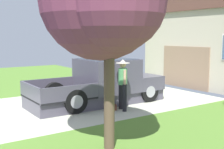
{
  "coord_description": "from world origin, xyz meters",
  "views": [
    {
      "loc": [
        9.44,
        -1.23,
        2.48
      ],
      "look_at": [
        0.89,
        4.55,
        1.13
      ],
      "focal_mm": 46.92,
      "sensor_mm": 36.0,
      "label": 1
    }
  ],
  "objects_px": {
    "pickup_truck": "(105,83)",
    "person_with_hat": "(123,81)",
    "front_yard_tree": "(105,0)",
    "handbag": "(112,106)"
  },
  "relations": [
    {
      "from": "front_yard_tree",
      "to": "person_with_hat",
      "type": "bearing_deg",
      "value": 137.21
    },
    {
      "from": "pickup_truck",
      "to": "front_yard_tree",
      "type": "distance_m",
      "value": 5.19
    },
    {
      "from": "pickup_truck",
      "to": "front_yard_tree",
      "type": "bearing_deg",
      "value": -32.4
    },
    {
      "from": "person_with_hat",
      "to": "front_yard_tree",
      "type": "xyz_separation_m",
      "value": [
        2.46,
        -2.28,
        2.26
      ]
    },
    {
      "from": "front_yard_tree",
      "to": "handbag",
      "type": "bearing_deg",
      "value": 143.32
    },
    {
      "from": "handbag",
      "to": "person_with_hat",
      "type": "bearing_deg",
      "value": 51.1
    },
    {
      "from": "pickup_truck",
      "to": "person_with_hat",
      "type": "relative_size",
      "value": 2.94
    },
    {
      "from": "person_with_hat",
      "to": "front_yard_tree",
      "type": "bearing_deg",
      "value": 150.24
    },
    {
      "from": "pickup_truck",
      "to": "person_with_hat",
      "type": "height_order",
      "value": "person_with_hat"
    },
    {
      "from": "pickup_truck",
      "to": "handbag",
      "type": "bearing_deg",
      "value": -21.04
    }
  ]
}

